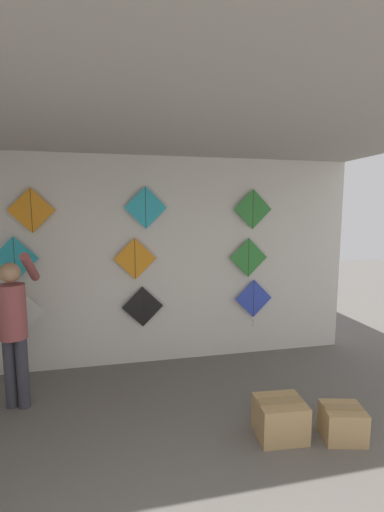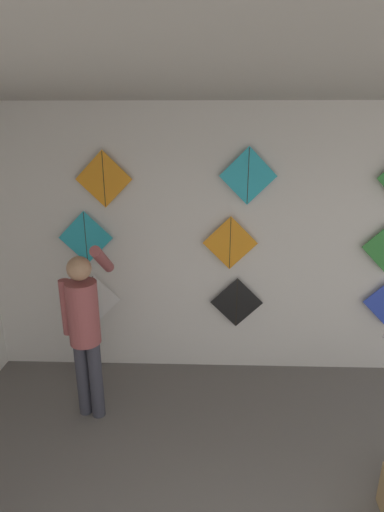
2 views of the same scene
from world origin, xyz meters
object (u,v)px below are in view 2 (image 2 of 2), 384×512
Objects in this scene: kite_1 at (237,303)px; kite_6 at (104,179)px; kite_7 at (248,176)px; kite_0 at (95,299)px; kite_3 at (86,238)px; shopkeeper at (85,324)px; kite_4 at (230,243)px.

kite_6 is (-1.33, 0.00, 1.28)m from kite_1.
kite_6 is 1.00× the size of kite_7.
kite_0 is 1.00× the size of kite_3.
kite_0 is 1.00× the size of kite_6.
kite_0 is 1.00× the size of kite_1.
shopkeeper is 1.38m from kite_6.
shopkeeper is 2.02m from kite_7.
kite_0 is 1.00× the size of kite_7.
kite_3 is at bearing 117.06° from shopkeeper.
kite_6 is 1.38m from kite_7.
kite_4 reaches higher than shopkeeper.
kite_0 is 0.68m from kite_3.
kite_1 is 1.70m from kite_3.
kite_6 is (-1.23, 0.00, 0.63)m from kite_4.
kite_3 is 1.46m from kite_4.
kite_0 is 1.51m from kite_1.
kite_7 is at bearing 0.00° from kite_0.
shopkeeper is at bearing -149.86° from kite_4.
kite_7 reaches higher than kite_0.
kite_4 is (1.46, 0.00, -0.04)m from kite_3.
kite_4 is 1.38m from kite_6.
kite_0 is at bearing 0.00° from kite_3.
kite_0 is (-0.12, 0.75, -0.11)m from shopkeeper.
kite_0 is 2.04m from kite_7.
kite_7 is (1.45, 0.75, 1.19)m from shopkeeper.
kite_3 is at bearing 180.00° from kite_0.
shopkeeper is 1.59m from kite_4.
kite_3 is (-1.55, 0.00, 0.70)m from kite_1.
kite_7 is at bearing 0.00° from kite_3.
kite_7 is at bearing 0.00° from kite_1.
kite_3 is at bearing 180.00° from kite_1.
kite_3 is 1.00× the size of kite_6.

